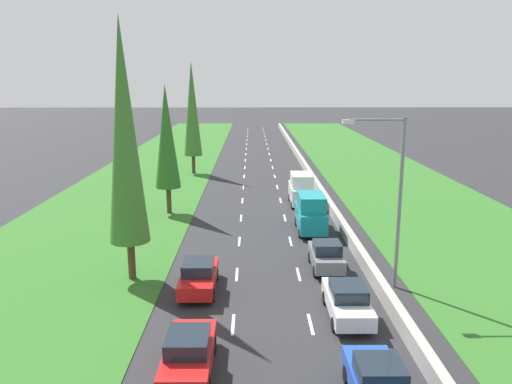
% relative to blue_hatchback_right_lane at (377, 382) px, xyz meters
% --- Properties ---
extents(ground_plane, '(300.00, 300.00, 0.00)m').
position_rel_blue_hatchback_right_lane_xyz_m(ground_plane, '(-3.31, 44.78, -0.84)').
color(ground_plane, '#28282B').
rests_on(ground_plane, ground).
extents(grass_verge_left, '(14.00, 140.00, 0.04)m').
position_rel_blue_hatchback_right_lane_xyz_m(grass_verge_left, '(-15.96, 44.78, -0.82)').
color(grass_verge_left, '#2D6623').
rests_on(grass_verge_left, ground).
extents(grass_verge_right, '(14.00, 140.00, 0.04)m').
position_rel_blue_hatchback_right_lane_xyz_m(grass_verge_right, '(11.04, 44.78, -0.82)').
color(grass_verge_right, '#2D6623').
rests_on(grass_verge_right, ground).
extents(median_barrier, '(0.44, 120.00, 0.85)m').
position_rel_blue_hatchback_right_lane_xyz_m(median_barrier, '(2.39, 44.78, -0.41)').
color(median_barrier, '#9E9B93').
rests_on(median_barrier, ground).
extents(lane_markings, '(3.64, 116.00, 0.01)m').
position_rel_blue_hatchback_right_lane_xyz_m(lane_markings, '(-3.31, 44.78, -0.83)').
color(lane_markings, white).
rests_on(lane_markings, ground).
extents(blue_hatchback_right_lane, '(1.74, 3.90, 1.72)m').
position_rel_blue_hatchback_right_lane_xyz_m(blue_hatchback_right_lane, '(0.00, 0.00, 0.00)').
color(blue_hatchback_right_lane, '#1E47B7').
rests_on(blue_hatchback_right_lane, ground).
extents(white_sedan_right_lane, '(1.82, 4.50, 1.64)m').
position_rel_blue_hatchback_right_lane_xyz_m(white_sedan_right_lane, '(0.20, 6.49, -0.02)').
color(white_sedan_right_lane, white).
rests_on(white_sedan_right_lane, ground).
extents(red_sedan_left_lane, '(1.82, 4.50, 1.64)m').
position_rel_blue_hatchback_right_lane_xyz_m(red_sedan_left_lane, '(-6.57, 1.98, -0.02)').
color(red_sedan_left_lane, red).
rests_on(red_sedan_left_lane, ground).
extents(grey_hatchback_right_lane, '(1.74, 3.90, 1.72)m').
position_rel_blue_hatchback_right_lane_xyz_m(grey_hatchback_right_lane, '(0.11, 12.56, 0.00)').
color(grey_hatchback_right_lane, slate).
rests_on(grey_hatchback_right_lane, ground).
extents(teal_van_right_lane, '(1.96, 4.90, 2.82)m').
position_rel_blue_hatchback_right_lane_xyz_m(teal_van_right_lane, '(0.06, 20.08, 0.56)').
color(teal_van_right_lane, teal).
rests_on(teal_van_right_lane, ground).
extents(white_van_right_lane, '(1.96, 4.90, 2.82)m').
position_rel_blue_hatchback_right_lane_xyz_m(white_van_right_lane, '(0.16, 28.21, 0.56)').
color(white_van_right_lane, white).
rests_on(white_van_right_lane, ground).
extents(red_sedan_left_lane_third, '(1.82, 4.50, 1.64)m').
position_rel_blue_hatchback_right_lane_xyz_m(red_sedan_left_lane_third, '(-6.98, 9.59, -0.02)').
color(red_sedan_left_lane_third, red).
rests_on(red_sedan_left_lane_third, ground).
extents(poplar_tree_second, '(2.15, 2.15, 14.08)m').
position_rel_blue_hatchback_right_lane_xyz_m(poplar_tree_second, '(-10.83, 11.21, 7.26)').
color(poplar_tree_second, '#4C3823').
rests_on(poplar_tree_second, ground).
extents(poplar_tree_third, '(2.06, 2.06, 10.53)m').
position_rel_blue_hatchback_right_lane_xyz_m(poplar_tree_third, '(-11.04, 25.38, 5.48)').
color(poplar_tree_third, '#4C3823').
rests_on(poplar_tree_third, ground).
extents(poplar_tree_fourth, '(2.13, 2.13, 13.01)m').
position_rel_blue_hatchback_right_lane_xyz_m(poplar_tree_fourth, '(-11.04, 43.54, 6.72)').
color(poplar_tree_fourth, '#4C3823').
rests_on(poplar_tree_fourth, ground).
extents(street_light_mast, '(3.20, 0.28, 9.00)m').
position_rel_blue_hatchback_right_lane_xyz_m(street_light_mast, '(3.05, 9.96, 4.40)').
color(street_light_mast, gray).
rests_on(street_light_mast, ground).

